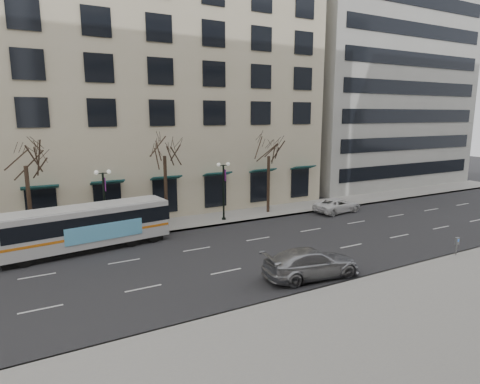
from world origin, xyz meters
TOP-DOWN VIEW (x-y plane):
  - ground at (0.00, 0.00)m, footprint 160.00×160.00m
  - sidewalk_far at (5.00, 9.00)m, footprint 80.00×4.00m
  - building_hotel at (-2.00, 21.00)m, footprint 40.00×20.00m
  - building_office at (32.00, 21.00)m, footprint 25.00×20.00m
  - tree_far_left at (-10.00, 8.80)m, footprint 3.60×3.60m
  - tree_far_mid at (0.00, 8.80)m, footprint 3.60×3.60m
  - tree_far_right at (10.00, 8.80)m, footprint 3.60×3.60m
  - lamp_post_left at (-4.99, 8.20)m, footprint 1.22×0.45m
  - lamp_post_right at (5.01, 8.20)m, footprint 1.22×0.45m
  - city_bus at (-6.68, 5.81)m, footprint 11.64×3.91m
  - silver_car at (3.97, -5.35)m, footprint 6.00×2.97m
  - white_pickup at (16.09, 5.98)m, footprint 5.11×2.75m
  - pay_station at (14.43, -7.30)m, footprint 0.27×0.19m

SIDE VIEW (x-z plane):
  - ground at x=0.00m, z-range 0.00..0.00m
  - sidewalk_far at x=5.00m, z-range 0.00..0.15m
  - white_pickup at x=16.09m, z-range 0.00..1.36m
  - silver_car at x=3.97m, z-range 0.00..1.68m
  - pay_station at x=14.43m, z-range 0.42..1.60m
  - city_bus at x=-6.68m, z-range 0.14..3.24m
  - lamp_post_left at x=-4.99m, z-range 0.34..5.55m
  - lamp_post_right at x=5.01m, z-range 0.34..5.55m
  - tree_far_right at x=10.00m, z-range 2.39..10.45m
  - tree_far_left at x=-10.00m, z-range 2.53..10.87m
  - tree_far_mid at x=0.00m, z-range 2.63..11.18m
  - building_hotel at x=-2.00m, z-range 0.00..24.00m
  - building_office at x=32.00m, z-range 0.00..35.00m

